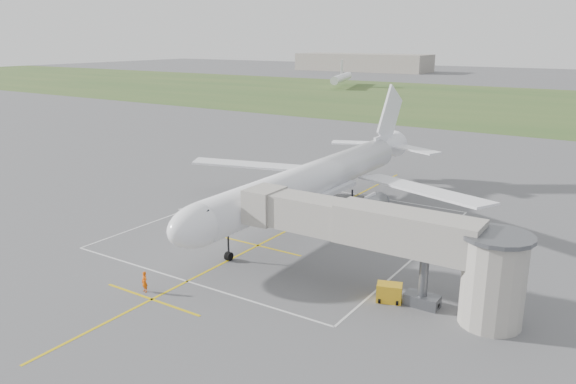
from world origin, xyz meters
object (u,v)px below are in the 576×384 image
Objects in this scene: jet_bridge at (397,241)px; gpu_unit at (389,293)px; ramp_worker_nose at (145,282)px; airliner at (314,180)px; baggage_cart at (188,217)px; ramp_worker_wing at (265,193)px.

jet_bridge is 4.09m from gpu_unit.
airliner is at bearing 98.34° from ramp_worker_nose.
jet_bridge is at bearing 41.57° from ramp_worker_nose.
ramp_worker_nose is at bearing -150.23° from jet_bridge.
baggage_cart is 1.37× the size of ramp_worker_wing.
jet_bridge is 20.17m from ramp_worker_nose.
ramp_worker_wing is (-8.71, 2.63, -3.49)m from airliner.
baggage_cart is at bearing 149.33° from gpu_unit.
airliner is 2.00× the size of jet_bridge.
ramp_worker_nose is 27.67m from ramp_worker_wing.
jet_bridge is (15.72, -14.25, 0.35)m from airliner.
ramp_worker_nose reaches higher than gpu_unit.
gpu_unit is at bearing 11.33° from baggage_cart.
ramp_worker_nose is 0.95× the size of ramp_worker_wing.
baggage_cart is (-10.42, -9.45, -3.63)m from airliner.
ramp_worker_wing is (-24.43, 16.88, -3.84)m from jet_bridge.
ramp_worker_wing is (1.71, 12.08, 0.14)m from baggage_cart.
ramp_worker_wing reaches higher than baggage_cart.
ramp_worker_nose is (-1.46, -24.07, -3.53)m from airliner.
gpu_unit is 1.23× the size of ramp_worker_wing.
ramp_worker_nose is at bearing -35.32° from baggage_cart.
baggage_cart reaches higher than gpu_unit.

